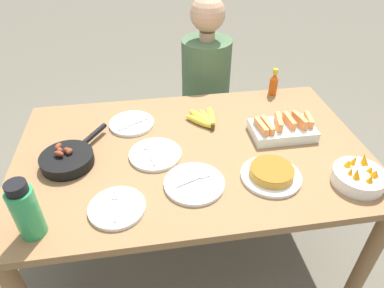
{
  "coord_description": "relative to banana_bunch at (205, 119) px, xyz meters",
  "views": [
    {
      "loc": [
        -0.19,
        -1.22,
        1.71
      ],
      "look_at": [
        0.0,
        0.0,
        0.78
      ],
      "focal_mm": 32.0,
      "sensor_mm": 36.0,
      "label": 1
    }
  ],
  "objects": [
    {
      "name": "empty_plate_near_front",
      "position": [
        -0.37,
        0.03,
        -0.01
      ],
      "size": [
        0.22,
        0.22,
        0.02
      ],
      "color": "white",
      "rests_on": "dining_table"
    },
    {
      "name": "fruit_bowl_mango",
      "position": [
        0.53,
        -0.53,
        0.01
      ],
      "size": [
        0.21,
        0.21,
        0.11
      ],
      "color": "white",
      "rests_on": "dining_table"
    },
    {
      "name": "empty_plate_far_right",
      "position": [
        -0.13,
        -0.45,
        -0.01
      ],
      "size": [
        0.24,
        0.24,
        0.02
      ],
      "color": "white",
      "rests_on": "dining_table"
    },
    {
      "name": "ground_plane",
      "position": [
        -0.1,
        -0.21,
        -0.77
      ],
      "size": [
        14.0,
        14.0,
        0.0
      ],
      "primitive_type": "plane",
      "color": "#666051"
    },
    {
      "name": "empty_plate_far_left",
      "position": [
        -0.27,
        -0.23,
        -0.01
      ],
      "size": [
        0.23,
        0.23,
        0.02
      ],
      "color": "white",
      "rests_on": "dining_table"
    },
    {
      "name": "frittata_plate_center",
      "position": [
        0.19,
        -0.45,
        0.0
      ],
      "size": [
        0.25,
        0.25,
        0.05
      ],
      "color": "white",
      "rests_on": "dining_table"
    },
    {
      "name": "skillet",
      "position": [
        -0.64,
        -0.23,
        0.01
      ],
      "size": [
        0.27,
        0.35,
        0.08
      ],
      "rotation": [
        0.0,
        0.0,
        1.0
      ],
      "color": "black",
      "rests_on": "dining_table"
    },
    {
      "name": "banana_bunch",
      "position": [
        0.0,
        0.0,
        0.0
      ],
      "size": [
        0.17,
        0.2,
        0.04
      ],
      "color": "yellow",
      "rests_on": "dining_table"
    },
    {
      "name": "water_bottle",
      "position": [
        -0.71,
        -0.59,
        0.09
      ],
      "size": [
        0.09,
        0.09,
        0.23
      ],
      "color": "#2D9351",
      "rests_on": "dining_table"
    },
    {
      "name": "dining_table",
      "position": [
        -0.1,
        -0.21,
        -0.11
      ],
      "size": [
        1.59,
        0.99,
        0.75
      ],
      "color": "olive",
      "rests_on": "ground_plane"
    },
    {
      "name": "empty_plate_mid_edge",
      "position": [
        -0.43,
        -0.53,
        -0.01
      ],
      "size": [
        0.21,
        0.21,
        0.02
      ],
      "color": "white",
      "rests_on": "dining_table"
    },
    {
      "name": "hot_sauce_bottle",
      "position": [
        0.44,
        0.23,
        0.05
      ],
      "size": [
        0.05,
        0.05,
        0.16
      ],
      "color": "#C64C0F",
      "rests_on": "dining_table"
    },
    {
      "name": "person_figure",
      "position": [
        0.11,
        0.55,
        -0.25
      ],
      "size": [
        0.34,
        0.34,
        1.23
      ],
      "color": "black",
      "rests_on": "ground_plane"
    },
    {
      "name": "melon_tray",
      "position": [
        0.35,
        -0.17,
        0.01
      ],
      "size": [
        0.3,
        0.18,
        0.1
      ],
      "color": "silver",
      "rests_on": "dining_table"
    }
  ]
}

